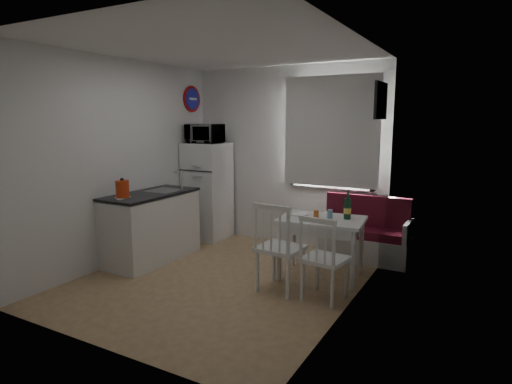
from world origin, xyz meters
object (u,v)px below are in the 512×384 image
(dining_table, at_px, (322,225))
(bench, at_px, (364,239))
(kitchen_counter, at_px, (152,226))
(chair_right, at_px, (322,250))
(microwave, at_px, (205,134))
(kettle, at_px, (122,189))
(chair_left, at_px, (277,238))
(fridge, at_px, (208,191))
(wine_bottle, at_px, (348,205))

(dining_table, bearing_deg, bench, 66.80)
(kitchen_counter, distance_m, bench, 2.80)
(kitchen_counter, bearing_deg, chair_right, -4.78)
(kitchen_counter, distance_m, microwave, 1.67)
(bench, relative_size, kettle, 4.68)
(chair_right, bearing_deg, kettle, -165.11)
(chair_left, relative_size, microwave, 1.02)
(fridge, relative_size, kettle, 5.90)
(kettle, bearing_deg, chair_left, 9.38)
(bench, distance_m, chair_left, 1.68)
(kettle, relative_size, wine_bottle, 0.75)
(chair_left, distance_m, chair_right, 0.50)
(bench, xyz_separation_m, kettle, (-2.40, -1.87, 0.75))
(dining_table, bearing_deg, wine_bottle, 13.89)
(chair_left, distance_m, kettle, 1.95)
(bench, relative_size, chair_left, 2.24)
(fridge, bearing_deg, chair_left, -37.31)
(bench, xyz_separation_m, wine_bottle, (0.00, -0.79, 0.60))
(microwave, relative_size, kettle, 2.06)
(bench, distance_m, dining_table, 1.00)
(kitchen_counter, relative_size, chair_right, 2.75)
(bench, bearing_deg, chair_right, -90.64)
(wine_bottle, bearing_deg, kitchen_counter, -167.15)
(kitchen_counter, distance_m, wine_bottle, 2.55)
(chair_left, height_order, microwave, microwave)
(dining_table, distance_m, chair_right, 0.71)
(chair_left, bearing_deg, chair_right, 5.22)
(chair_left, xyz_separation_m, wine_bottle, (0.52, 0.77, 0.28))
(dining_table, bearing_deg, chair_left, -116.95)
(kitchen_counter, xyz_separation_m, microwave, (0.02, 1.19, 1.17))
(kettle, xyz_separation_m, wine_bottle, (2.40, 1.08, -0.14))
(dining_table, height_order, fridge, fridge)
(fridge, xyz_separation_m, kettle, (0.03, -1.77, 0.28))
(kitchen_counter, relative_size, dining_table, 1.29)
(microwave, bearing_deg, chair_left, -36.35)
(chair_left, height_order, wine_bottle, wine_bottle)
(chair_left, distance_m, wine_bottle, 0.97)
(bench, relative_size, dining_table, 1.15)
(chair_left, distance_m, microwave, 2.58)
(chair_right, bearing_deg, chair_left, -171.74)
(fridge, bearing_deg, wine_bottle, -15.75)
(fridge, distance_m, wine_bottle, 2.53)
(chair_right, bearing_deg, fridge, 156.26)
(chair_right, relative_size, fridge, 0.32)
(chair_left, bearing_deg, wine_bottle, 60.28)
(chair_left, xyz_separation_m, kettle, (-1.88, -0.31, 0.42))
(chair_left, height_order, kettle, kettle)
(kitchen_counter, relative_size, chair_left, 2.51)
(kitchen_counter, relative_size, fridge, 0.89)
(dining_table, bearing_deg, kitchen_counter, -174.64)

